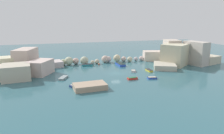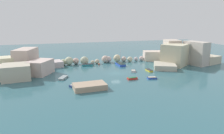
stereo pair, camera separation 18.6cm
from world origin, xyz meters
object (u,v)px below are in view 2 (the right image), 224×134
moored_boat_3 (76,85)px  moored_boat_4 (152,78)px  moored_boat_0 (120,64)px  moored_boat_7 (149,70)px  moored_boat_5 (87,65)px  moored_boat_6 (133,71)px  stone_dock (90,86)px  channel_buoy (99,64)px  moored_boat_2 (132,78)px  moored_boat_1 (63,78)px

moored_boat_3 → moored_boat_4: moored_boat_3 is taller
moored_boat_0 → moored_boat_7: moored_boat_0 is taller
moored_boat_0 → moored_boat_5: moored_boat_0 is taller
moored_boat_0 → moored_boat_6: (0.86, -9.20, -0.16)m
stone_dock → moored_boat_3: size_ratio=2.08×
stone_dock → moored_boat_4: 17.11m
moored_boat_4 → channel_buoy: bearing=-54.6°
moored_boat_6 → moored_boat_4: bearing=33.8°
stone_dock → moored_boat_3: bearing=132.2°
moored_boat_3 → channel_buoy: bearing=39.7°
stone_dock → moored_boat_6: stone_dock is taller
moored_boat_3 → moored_boat_0: bearing=23.0°
channel_buoy → moored_boat_4: 21.68m
channel_buoy → moored_boat_2: (4.27, -18.75, -0.03)m
moored_boat_1 → moored_boat_2: moored_boat_2 is taller
moored_boat_6 → moored_boat_7: 4.70m
moored_boat_2 → moored_boat_6: bearing=-117.3°
moored_boat_0 → moored_boat_2: 16.58m
stone_dock → moored_boat_6: 18.83m
moored_boat_2 → moored_boat_3: size_ratio=0.76×
moored_boat_1 → moored_boat_5: (8.45, 12.74, 0.12)m
stone_dock → moored_boat_0: moored_boat_0 is taller
moored_boat_5 → moored_boat_7: size_ratio=1.22×
channel_buoy → moored_boat_1: channel_buoy is taller
moored_boat_3 → moored_boat_4: 19.32m
moored_boat_4 → moored_boat_0: bearing=-71.2°
channel_buoy → moored_boat_3: 22.54m
channel_buoy → moored_boat_7: 17.23m
moored_boat_4 → moored_boat_6: moored_boat_4 is taller
channel_buoy → moored_boat_7: channel_buoy is taller
moored_boat_0 → moored_boat_2: (-2.38, -16.41, -0.12)m
stone_dock → moored_boat_3: 3.83m
moored_boat_2 → moored_boat_4: (5.08, -0.81, -0.03)m
moored_boat_2 → moored_boat_7: size_ratio=0.89×
moored_boat_4 → moored_boat_7: moored_boat_7 is taller
channel_buoy → moored_boat_0: moored_boat_0 is taller
moored_boat_0 → moored_boat_4: moored_boat_0 is taller
stone_dock → moored_boat_5: stone_dock is taller
stone_dock → channel_buoy: bearing=72.2°
moored_boat_4 → moored_boat_3: bearing=11.8°
moored_boat_6 → moored_boat_5: bearing=-113.4°
moored_boat_2 → moored_boat_7: moored_boat_2 is taller
moored_boat_2 → moored_boat_1: bearing=-21.8°
stone_dock → moored_boat_5: bearing=81.4°
stone_dock → moored_boat_4: size_ratio=2.77×
moored_boat_7 → moored_boat_3: bearing=110.5°
moored_boat_2 → moored_boat_7: bearing=-143.4°
moored_boat_0 → channel_buoy: bearing=69.3°
stone_dock → moored_boat_1: stone_dock is taller
channel_buoy → moored_boat_2: bearing=-77.2°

